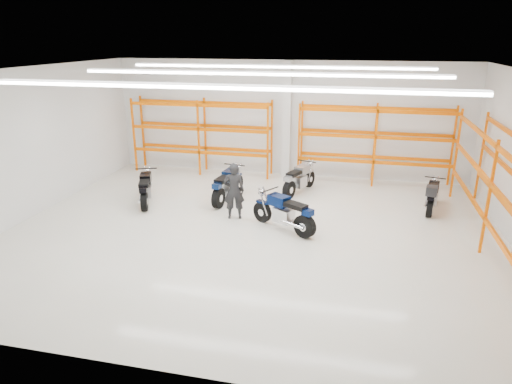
% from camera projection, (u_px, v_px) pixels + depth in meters
% --- Properties ---
extents(ground, '(14.00, 14.00, 0.00)m').
position_uv_depth(ground, '(253.00, 231.00, 13.17)').
color(ground, silver).
rests_on(ground, ground).
extents(room_shell, '(14.02, 12.02, 4.51)m').
position_uv_depth(room_shell, '(253.00, 118.00, 12.13)').
color(room_shell, white).
rests_on(room_shell, ground).
extents(motorcycle_main, '(2.03, 1.30, 1.12)m').
position_uv_depth(motorcycle_main, '(286.00, 214.00, 13.08)').
color(motorcycle_main, black).
rests_on(motorcycle_main, ground).
extents(motorcycle_back_a, '(1.00, 2.10, 1.07)m').
position_uv_depth(motorcycle_back_a, '(146.00, 189.00, 15.20)').
color(motorcycle_back_a, black).
rests_on(motorcycle_back_a, ground).
extents(motorcycle_back_b, '(0.80, 2.31, 1.14)m').
position_uv_depth(motorcycle_back_b, '(227.00, 186.00, 15.44)').
color(motorcycle_back_b, black).
rests_on(motorcycle_back_b, ground).
extents(motorcycle_back_c, '(1.02, 2.09, 1.07)m').
position_uv_depth(motorcycle_back_c, '(298.00, 180.00, 16.22)').
color(motorcycle_back_c, black).
rests_on(motorcycle_back_c, ground).
extents(motorcycle_back_d, '(0.79, 2.05, 1.06)m').
position_uv_depth(motorcycle_back_d, '(432.00, 197.00, 14.52)').
color(motorcycle_back_d, black).
rests_on(motorcycle_back_d, ground).
extents(standing_man, '(0.73, 0.57, 1.76)m').
position_uv_depth(standing_man, '(234.00, 191.00, 13.87)').
color(standing_man, black).
rests_on(standing_man, ground).
extents(structural_column, '(0.32, 0.32, 4.50)m').
position_uv_depth(structural_column, '(287.00, 120.00, 17.81)').
color(structural_column, white).
rests_on(structural_column, ground).
extents(pallet_racking_back_left, '(5.67, 0.87, 3.00)m').
position_uv_depth(pallet_racking_back_left, '(202.00, 129.00, 18.37)').
color(pallet_racking_back_left, '#E74900').
rests_on(pallet_racking_back_left, ground).
extents(pallet_racking_back_right, '(5.67, 0.87, 3.00)m').
position_uv_depth(pallet_racking_back_right, '(375.00, 137.00, 16.93)').
color(pallet_racking_back_right, '#E74900').
rests_on(pallet_racking_back_right, ground).
extents(pallet_racking_side, '(0.87, 9.07, 3.00)m').
position_uv_depth(pallet_racking_side, '(508.00, 188.00, 11.22)').
color(pallet_racking_side, '#E74900').
rests_on(pallet_racking_side, ground).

